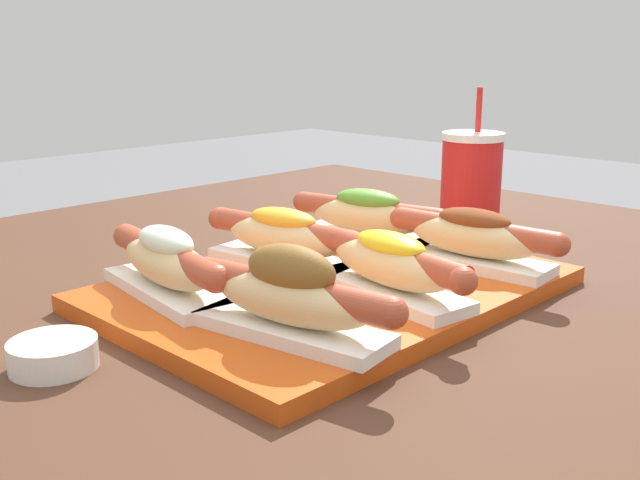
{
  "coord_description": "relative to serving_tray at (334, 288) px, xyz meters",
  "views": [
    {
      "loc": [
        -0.54,
        -0.58,
        1.0
      ],
      "look_at": [
        -0.0,
        -0.05,
        0.8
      ],
      "focal_mm": 42.0,
      "sensor_mm": 36.0,
      "label": 1
    }
  ],
  "objects": [
    {
      "name": "hot_dog_4",
      "position": [
        -0.0,
        0.08,
        0.04
      ],
      "size": [
        0.08,
        0.22,
        0.07
      ],
      "color": "white",
      "rests_on": "serving_tray"
    },
    {
      "name": "serving_tray",
      "position": [
        0.0,
        0.0,
        0.0
      ],
      "size": [
        0.46,
        0.33,
        0.02
      ],
      "color": "#CC4C14",
      "rests_on": "patio_table"
    },
    {
      "name": "drink_cup",
      "position": [
        0.33,
        0.05,
        0.06
      ],
      "size": [
        0.09,
        0.09,
        0.2
      ],
      "color": "red",
      "rests_on": "patio_table"
    },
    {
      "name": "hot_dog_0",
      "position": [
        -0.14,
        -0.08,
        0.04
      ],
      "size": [
        0.09,
        0.22,
        0.08
      ],
      "color": "white",
      "rests_on": "serving_tray"
    },
    {
      "name": "sauce_bowl",
      "position": [
        -0.29,
        0.04,
        0.0
      ],
      "size": [
        0.07,
        0.07,
        0.02
      ],
      "color": "white",
      "rests_on": "patio_table"
    },
    {
      "name": "hot_dog_1",
      "position": [
        -0.0,
        -0.07,
        0.04
      ],
      "size": [
        0.08,
        0.22,
        0.06
      ],
      "color": "white",
      "rests_on": "serving_tray"
    },
    {
      "name": "hot_dog_2",
      "position": [
        0.15,
        -0.07,
        0.04
      ],
      "size": [
        0.07,
        0.22,
        0.07
      ],
      "color": "white",
      "rests_on": "serving_tray"
    },
    {
      "name": "hot_dog_3",
      "position": [
        -0.15,
        0.08,
        0.04
      ],
      "size": [
        0.08,
        0.22,
        0.07
      ],
      "color": "white",
      "rests_on": "serving_tray"
    },
    {
      "name": "hot_dog_5",
      "position": [
        0.14,
        0.08,
        0.04
      ],
      "size": [
        0.1,
        0.21,
        0.07
      ],
      "color": "white",
      "rests_on": "serving_tray"
    }
  ]
}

